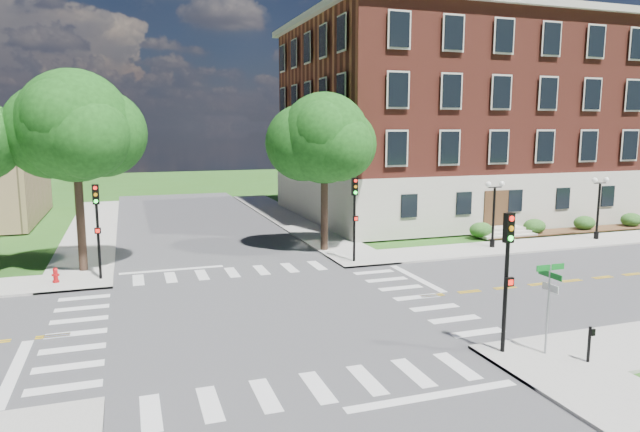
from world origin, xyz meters
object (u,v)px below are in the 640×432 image
object	(u,v)px
traffic_signal_ne	(355,208)
street_sign_pole	(549,291)
twin_lamp_east	(599,204)
traffic_signal_nw	(97,219)
push_button_post	(590,342)
fire_hydrant	(56,276)
traffic_signal_se	(507,264)
twin_lamp_west	(494,210)

from	to	relation	value
traffic_signal_ne	street_sign_pole	xyz separation A→B (m)	(1.06, -14.57, -0.88)
twin_lamp_east	traffic_signal_nw	bearing A→B (deg)	-179.72
street_sign_pole	push_button_post	distance (m)	2.02
traffic_signal_nw	push_button_post	xyz separation A→B (m)	(15.50, -16.24, -2.39)
traffic_signal_ne	street_sign_pole	world-z (taller)	traffic_signal_ne
traffic_signal_nw	fire_hydrant	distance (m)	3.42
street_sign_pole	push_button_post	world-z (taller)	street_sign_pole
traffic_signal_nw	traffic_signal_ne	bearing A→B (deg)	-2.61
traffic_signal_se	street_sign_pole	size ratio (longest dim) A/B	1.55
traffic_signal_se	street_sign_pole	world-z (taller)	traffic_signal_se
twin_lamp_east	street_sign_pole	size ratio (longest dim) A/B	1.36
traffic_signal_nw	traffic_signal_se	bearing A→B (deg)	-47.45
street_sign_pole	traffic_signal_nw	bearing A→B (deg)	133.99
push_button_post	fire_hydrant	size ratio (longest dim) A/B	1.60
traffic_signal_nw	push_button_post	world-z (taller)	traffic_signal_nw
twin_lamp_west	street_sign_pole	world-z (taller)	twin_lamp_west
traffic_signal_nw	twin_lamp_east	size ratio (longest dim) A/B	1.13
twin_lamp_east	street_sign_pole	world-z (taller)	twin_lamp_east
twin_lamp_east	street_sign_pole	bearing A→B (deg)	-138.27
traffic_signal_ne	street_sign_pole	bearing A→B (deg)	-85.85
traffic_signal_ne	twin_lamp_west	world-z (taller)	traffic_signal_ne
street_sign_pole	push_button_post	xyz separation A→B (m)	(0.83, -1.05, -1.51)
twin_lamp_west	push_button_post	size ratio (longest dim) A/B	3.53
fire_hydrant	traffic_signal_nw	bearing A→B (deg)	1.57
traffic_signal_nw	fire_hydrant	size ratio (longest dim) A/B	6.40
traffic_signal_se	fire_hydrant	distance (m)	21.40
twin_lamp_east	fire_hydrant	xyz separation A→B (m)	(-33.94, -0.21, -2.06)
twin_lamp_east	fire_hydrant	world-z (taller)	twin_lamp_east
traffic_signal_se	push_button_post	distance (m)	3.58
traffic_signal_ne	twin_lamp_west	distance (m)	9.89
twin_lamp_east	push_button_post	world-z (taller)	twin_lamp_east
traffic_signal_se	twin_lamp_east	world-z (taller)	traffic_signal_se
street_sign_pole	fire_hydrant	distance (m)	22.64
traffic_signal_se	twin_lamp_west	size ratio (longest dim) A/B	1.13
traffic_signal_nw	street_sign_pole	bearing A→B (deg)	-46.01
twin_lamp_west	fire_hydrant	size ratio (longest dim) A/B	5.64
street_sign_pole	fire_hydrant	world-z (taller)	street_sign_pole
traffic_signal_ne	traffic_signal_nw	xyz separation A→B (m)	(-13.61, 0.62, 0.00)
traffic_signal_ne	fire_hydrant	xyz separation A→B (m)	(-15.68, 0.56, -2.72)
twin_lamp_east	fire_hydrant	size ratio (longest dim) A/B	5.64
push_button_post	traffic_signal_nw	bearing A→B (deg)	133.65
traffic_signal_se	traffic_signal_nw	world-z (taller)	same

